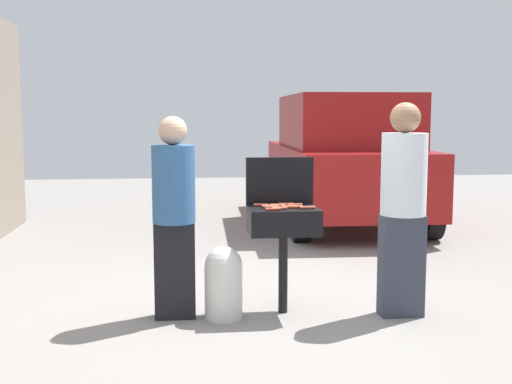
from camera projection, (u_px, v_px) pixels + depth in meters
ground_plane at (266, 306)px, 5.74m from camera, size 24.00×24.00×0.00m
bbq_grill at (283, 224)px, 5.47m from camera, size 0.60×0.44×0.92m
grill_lid_open at (280, 181)px, 5.64m from camera, size 0.60×0.05×0.42m
hot_dog_0 at (273, 209)px, 5.29m from camera, size 0.13×0.03×0.03m
hot_dog_1 at (272, 207)px, 5.41m from camera, size 0.13×0.03×0.03m
hot_dog_2 at (270, 206)px, 5.48m from camera, size 0.13×0.03×0.03m
hot_dog_3 at (295, 205)px, 5.55m from camera, size 0.13×0.03×0.03m
hot_dog_4 at (280, 208)px, 5.35m from camera, size 0.13×0.03×0.03m
hot_dog_5 at (286, 204)px, 5.59m from camera, size 0.13×0.03×0.03m
hot_dog_6 at (307, 208)px, 5.38m from camera, size 0.13×0.03×0.03m
hot_dog_7 at (295, 207)px, 5.42m from camera, size 0.13×0.03×0.03m
hot_dog_8 at (269, 206)px, 5.44m from camera, size 0.13×0.04×0.03m
hot_dog_9 at (261, 205)px, 5.54m from camera, size 0.13×0.04×0.03m
hot_dog_10 at (278, 205)px, 5.52m from camera, size 0.13×0.04×0.03m
hot_dog_11 at (288, 206)px, 5.45m from camera, size 0.13×0.04×0.03m
propane_tank at (223, 281)px, 5.36m from camera, size 0.32×0.32×0.62m
person_left at (174, 210)px, 5.31m from camera, size 0.36×0.36×1.70m
person_right at (403, 202)px, 5.36m from camera, size 0.38×0.38×1.82m
parked_minivan at (343, 159)px, 10.09m from camera, size 2.12×4.45×2.02m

